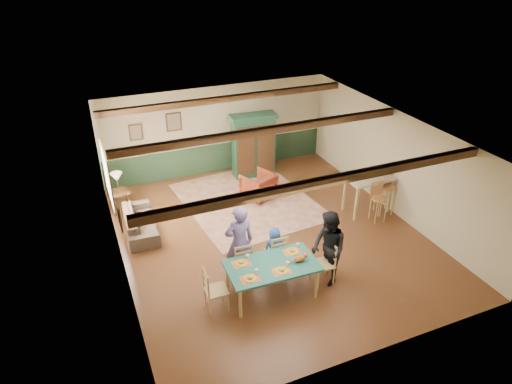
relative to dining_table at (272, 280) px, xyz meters
name	(u,v)px	position (x,y,z in m)	size (l,w,h in m)	color
floor	(271,236)	(0.86, 1.94, -0.38)	(8.00, 8.00, 0.00)	#4B2715
wall_back	(217,130)	(0.86, 5.94, 0.97)	(7.00, 0.02, 2.70)	beige
wall_left	(117,218)	(-2.64, 1.94, 0.97)	(0.02, 8.00, 2.70)	beige
wall_right	(395,163)	(4.36, 1.94, 0.97)	(0.02, 8.00, 2.70)	beige
ceiling	(272,133)	(0.86, 1.94, 2.32)	(7.00, 8.00, 0.02)	white
wainscot_back	(218,157)	(0.86, 5.92, 0.07)	(6.95, 0.03, 0.90)	#1C341F
ceiling_beam_front	(326,181)	(0.86, -0.36, 2.23)	(6.95, 0.16, 0.16)	black
ceiling_beam_mid	(265,131)	(0.86, 2.34, 2.23)	(6.95, 0.16, 0.16)	black
ceiling_beam_back	(227,99)	(0.86, 4.94, 2.23)	(6.95, 0.16, 0.16)	black
window_left	(107,175)	(-2.61, 3.64, 1.17)	(0.06, 1.60, 1.30)	white
picture_left_wall	(120,216)	(-2.61, 1.34, 1.37)	(0.04, 0.42, 0.52)	gray
picture_back_a	(174,122)	(-0.44, 5.91, 1.42)	(0.45, 0.04, 0.55)	gray
picture_back_b	(136,132)	(-1.54, 5.91, 1.27)	(0.38, 0.04, 0.48)	gray
dining_table	(272,280)	(0.00, 0.00, 0.00)	(1.81, 1.00, 0.75)	#1C5A4C
dining_chair_far_left	(241,260)	(-0.38, 0.74, 0.10)	(0.42, 0.44, 0.95)	tan
dining_chair_far_right	(276,252)	(0.43, 0.71, 0.10)	(0.42, 0.44, 0.95)	tan
dining_chair_end_left	(216,289)	(-1.15, 0.04, 0.10)	(0.42, 0.44, 0.95)	tan
dining_chair_end_right	(323,263)	(1.15, -0.04, 0.10)	(0.42, 0.44, 0.95)	tan
person_man	(239,242)	(-0.37, 0.82, 0.49)	(0.63, 0.41, 1.73)	slate
person_woman	(328,248)	(1.25, -0.04, 0.45)	(0.80, 0.63, 1.66)	black
person_child	(275,248)	(0.43, 0.79, 0.13)	(0.49, 0.32, 1.01)	#23478C
cat	(299,258)	(0.55, -0.12, 0.47)	(0.36, 0.14, 0.18)	#C85D23
place_setting_near_left	(250,277)	(-0.56, -0.23, 0.43)	(0.40, 0.30, 0.11)	gold
place_setting_near_center	(282,269)	(0.09, -0.25, 0.43)	(0.40, 0.30, 0.11)	gold
place_setting_far_left	(241,261)	(-0.54, 0.27, 0.43)	(0.40, 0.30, 0.11)	gold
place_setting_far_right	(292,250)	(0.56, 0.23, 0.43)	(0.40, 0.30, 0.11)	gold
area_rug	(247,201)	(0.97, 3.76, -0.37)	(3.29, 3.91, 0.01)	beige
armoire	(253,146)	(1.76, 5.23, 0.60)	(1.38, 0.55, 1.95)	#143322
armchair	(258,186)	(1.34, 3.85, -0.01)	(0.79, 0.81, 0.74)	#561B11
sofa	(140,222)	(-2.03, 3.39, -0.11)	(1.83, 0.72, 0.54)	#3B2E25
end_table	(121,201)	(-2.34, 4.57, -0.08)	(0.48, 0.48, 0.59)	black
table_lamp	(117,182)	(-2.34, 4.57, 0.48)	(0.30, 0.30, 0.54)	#D6B48A
counter_table	(367,195)	(3.70, 2.04, 0.13)	(1.21, 0.71, 1.01)	beige
bar_stool_left	(379,203)	(3.69, 1.54, 0.15)	(0.37, 0.41, 1.05)	#BE844A
bar_stool_right	(385,191)	(4.08, 1.81, 0.26)	(0.45, 0.49, 1.27)	#BE844A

